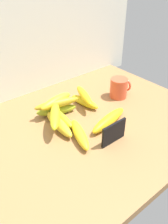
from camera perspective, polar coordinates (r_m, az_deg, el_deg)
counter_top at (r=94.68cm, az=-1.03°, el=-4.63°), size 110.00×76.00×3.00cm
back_wall at (r=110.45cm, az=-14.73°, el=19.55°), size 130.00×2.00×70.00cm
chalkboard_sign at (r=85.67cm, az=7.15°, el=-5.17°), size 11.00×1.80×8.40cm
coffee_mug at (r=113.61cm, az=8.48°, el=5.81°), size 9.69×8.19×9.33cm
banana_0 at (r=94.94cm, az=6.01°, el=-1.94°), size 21.42×8.45×4.37cm
banana_1 at (r=92.94cm, az=-6.11°, el=-2.89°), size 5.95×19.25×4.21cm
banana_2 at (r=97.38cm, az=-5.97°, el=-1.07°), size 4.48×18.58×3.92cm
banana_3 at (r=106.62cm, az=0.17°, el=2.46°), size 5.95×15.73×3.73cm
banana_4 at (r=87.61cm, az=-1.07°, el=-5.38°), size 10.28×18.19×4.03cm
banana_5 at (r=101.31cm, az=-6.67°, el=0.50°), size 17.46×10.13×4.18cm
banana_6 at (r=90.58cm, az=-7.02°, el=-0.90°), size 13.41×16.62×3.90cm
banana_7 at (r=98.27cm, az=-6.53°, el=2.05°), size 19.48×8.18×3.57cm
banana_8 at (r=104.46cm, az=0.05°, el=4.05°), size 9.10×17.35×3.49cm
banana_9 at (r=99.49cm, az=-6.75°, el=2.63°), size 16.90×7.10×4.08cm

